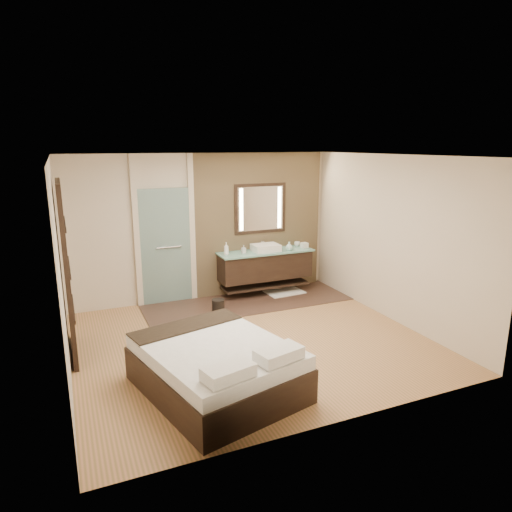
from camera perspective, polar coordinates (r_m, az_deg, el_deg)
name	(u,v)px	position (r m, az deg, el deg)	size (l,w,h in m)	color
floor	(251,341)	(6.92, -0.62, -10.56)	(5.00, 5.00, 0.00)	olive
tile_strip	(248,302)	(8.50, -1.05, -5.75)	(3.80, 1.30, 0.01)	#3C2921
stone_wall	(259,223)	(8.89, 0.41, 4.09)	(2.60, 0.08, 2.70)	tan
vanity	(265,265)	(8.80, 1.16, -1.15)	(1.85, 0.55, 0.88)	black
mirror_unit	(260,208)	(8.80, 0.55, 5.96)	(1.06, 0.04, 0.96)	black
frosted_door	(165,242)	(8.37, -11.26, 1.76)	(1.10, 0.12, 2.70)	#A9D6CF
shoji_partition	(67,270)	(6.62, -22.56, -1.64)	(0.06, 1.20, 2.40)	black
bed	(217,367)	(5.55, -4.93, -13.65)	(1.91, 2.18, 0.72)	black
bath_mat	(284,292)	(9.03, 3.56, -4.51)	(0.72, 0.50, 0.02)	white
waste_bin	(218,307)	(7.89, -4.75, -6.37)	(0.22, 0.22, 0.27)	black
tissue_box	(304,245)	(9.03, 6.06, 1.35)	(0.12, 0.12, 0.10)	silver
soap_bottle_a	(226,249)	(8.40, -3.73, 0.92)	(0.09, 0.09, 0.23)	white
soap_bottle_b	(244,249)	(8.52, -1.56, 0.86)	(0.07, 0.07, 0.16)	#B2B2B2
soap_bottle_c	(289,246)	(8.77, 4.16, 1.24)	(0.13, 0.13, 0.17)	silver
cup	(297,244)	(9.16, 5.16, 1.52)	(0.11, 0.11, 0.09)	white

